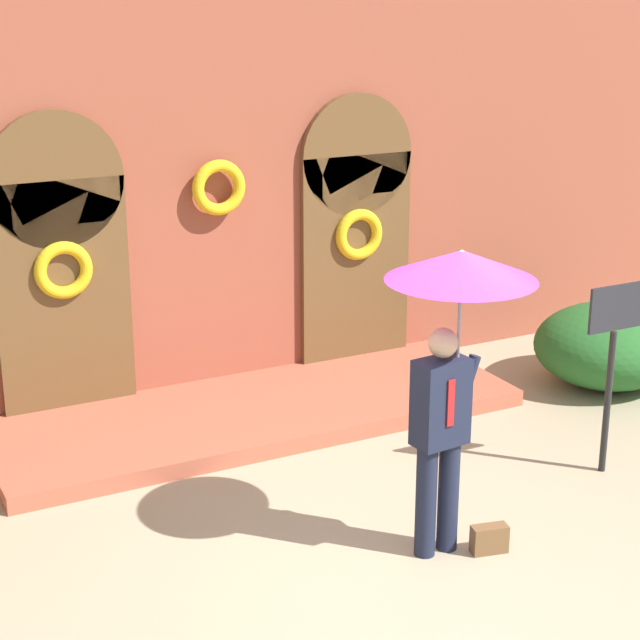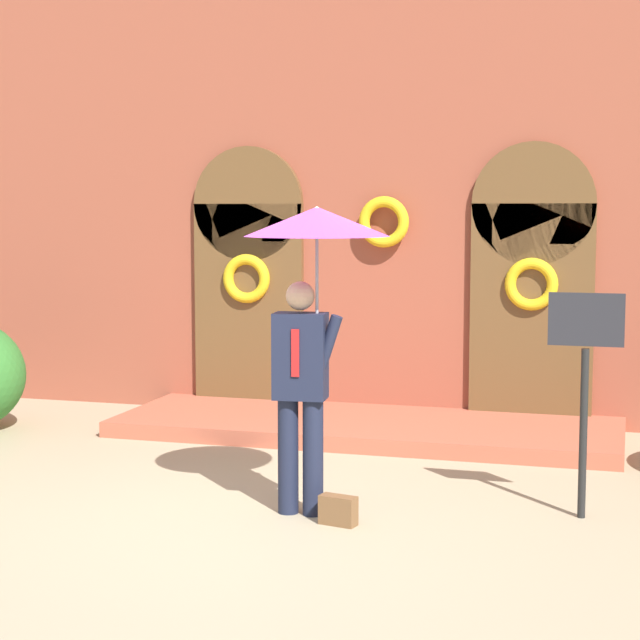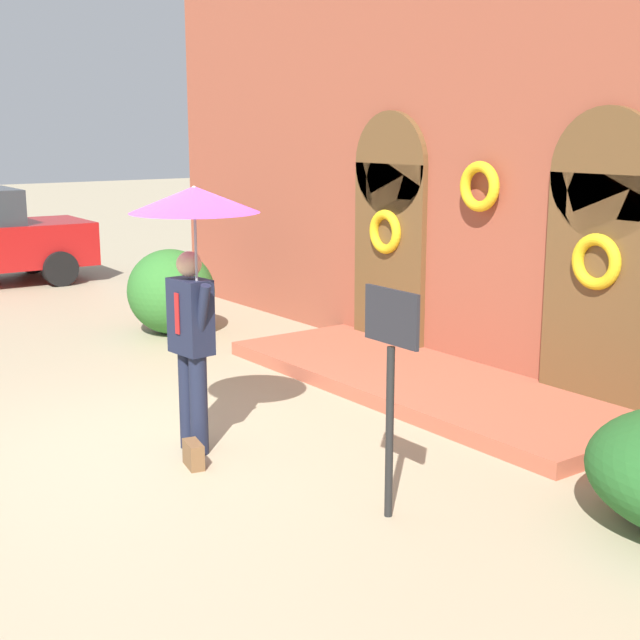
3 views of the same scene
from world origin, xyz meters
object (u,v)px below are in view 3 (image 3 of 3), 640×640
(shrub_left, at_px, (171,291))
(sign_post, at_px, (391,365))
(person_with_umbrella, at_px, (194,239))
(handbag, at_px, (193,455))

(shrub_left, bearing_deg, sign_post, -13.00)
(person_with_umbrella, xyz_separation_m, shrub_left, (-4.46, 1.99, -1.32))
(shrub_left, bearing_deg, handbag, -24.91)
(person_with_umbrella, bearing_deg, sign_post, 14.18)
(handbag, relative_size, sign_post, 0.16)
(handbag, height_order, sign_post, sign_post)
(person_with_umbrella, bearing_deg, shrub_left, 155.94)
(handbag, bearing_deg, shrub_left, 167.26)
(handbag, height_order, shrub_left, shrub_left)
(handbag, xyz_separation_m, sign_post, (1.73, 0.70, 1.05))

